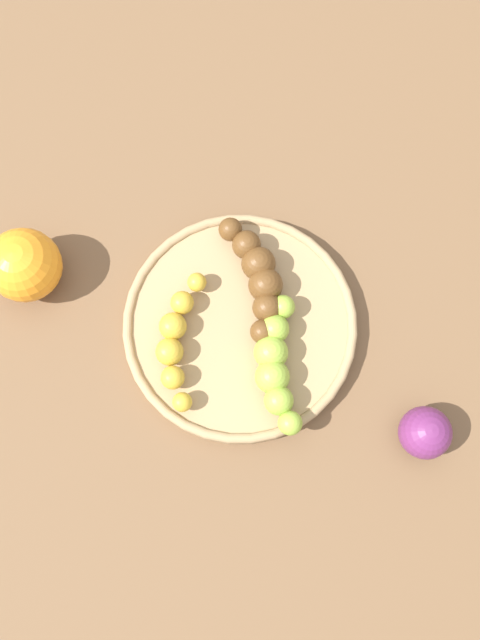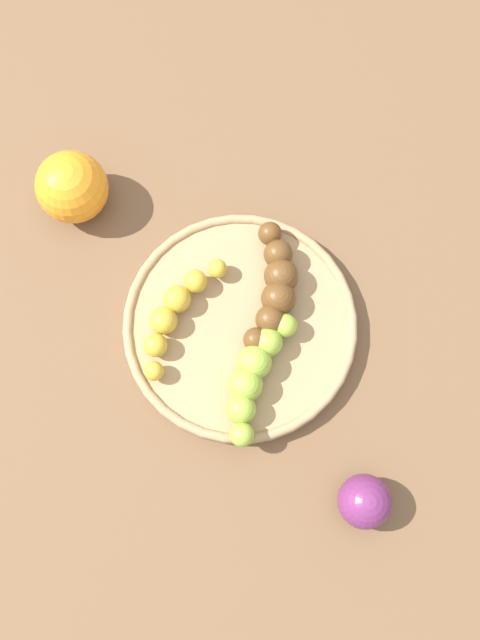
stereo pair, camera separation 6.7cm
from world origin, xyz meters
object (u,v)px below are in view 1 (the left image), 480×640
banana_green (276,364)px  plum_purple (425,433)px  fruit_bowl (240,326)px  banana_overripe (258,276)px  banana_spotted (176,339)px  orange_fruit (24,265)px

banana_green → plum_purple: 0.16m
fruit_bowl → banana_overripe: banana_overripe is taller
fruit_bowl → banana_overripe: 0.06m
banana_spotted → plum_purple: bearing=165.3°
banana_overripe → orange_fruit: size_ratio=1.36×
fruit_bowl → banana_spotted: (-0.05, 0.05, 0.02)m
banana_green → plum_purple: bearing=153.1°
banana_green → fruit_bowl: bearing=-54.1°
banana_overripe → banana_spotted: banana_overripe is taller
plum_purple → banana_green: bearing=93.5°
fruit_bowl → plum_purple: bearing=-93.6°
banana_overripe → banana_spotted: bearing=-158.4°
banana_spotted → fruit_bowl: bearing=-157.7°
plum_purple → orange_fruit: size_ratio=0.68×
fruit_bowl → plum_purple: 0.21m
banana_overripe → fruit_bowl: bearing=-128.1°
fruit_bowl → banana_green: bearing=-113.7°
banana_green → banana_overripe: size_ratio=1.20×
fruit_bowl → banana_spotted: size_ratio=1.81×
banana_overripe → orange_fruit: bearing=160.2°
banana_overripe → orange_fruit: (-0.10, 0.21, 0.00)m
banana_green → banana_spotted: (-0.02, 0.10, -0.00)m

